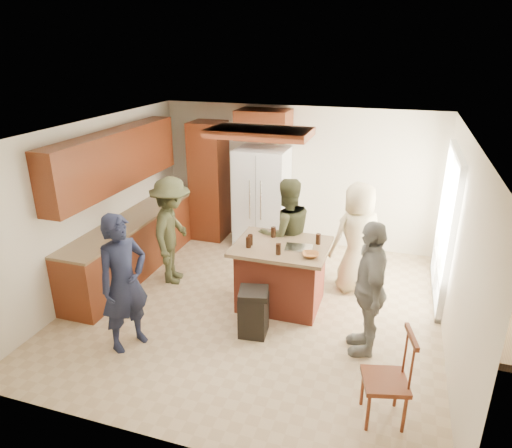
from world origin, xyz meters
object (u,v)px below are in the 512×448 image
(trash_bin, at_px, (254,312))
(person_side_right, at_px, (369,288))
(person_front_left, at_px, (124,283))
(refrigerator, at_px, (262,198))
(person_behind_left, at_px, (286,234))
(person_behind_right, at_px, (357,238))
(spindle_chair, at_px, (387,381))
(person_counter, at_px, (172,231))
(kitchen_island, at_px, (281,274))

(trash_bin, bearing_deg, person_side_right, 4.62)
(person_front_left, xyz_separation_m, refrigerator, (0.66, 3.41, 0.04))
(person_side_right, bearing_deg, person_behind_left, -144.66)
(person_behind_right, relative_size, refrigerator, 0.93)
(person_front_left, relative_size, person_behind_left, 1.00)
(refrigerator, xyz_separation_m, spindle_chair, (2.40, -3.70, -0.45))
(person_behind_right, bearing_deg, person_side_right, 66.38)
(refrigerator, distance_m, trash_bin, 2.89)
(person_side_right, bearing_deg, person_behind_right, 179.50)
(person_front_left, height_order, person_counter, person_front_left)
(person_counter, relative_size, spindle_chair, 1.69)
(person_counter, bearing_deg, spindle_chair, -132.12)
(person_behind_left, height_order, person_behind_right, person_behind_left)
(kitchen_island, bearing_deg, person_counter, 173.88)
(person_counter, bearing_deg, person_front_left, 176.49)
(person_front_left, height_order, kitchen_island, person_front_left)
(person_behind_left, relative_size, spindle_chair, 1.73)
(person_behind_right, xyz_separation_m, kitchen_island, (-0.94, -0.79, -0.36))
(refrigerator, relative_size, spindle_chair, 1.81)
(trash_bin, bearing_deg, refrigerator, 104.93)
(person_behind_right, bearing_deg, person_behind_left, -20.73)
(person_front_left, bearing_deg, trash_bin, -38.29)
(person_front_left, height_order, spindle_chair, person_front_left)
(kitchen_island, distance_m, spindle_chair, 2.33)
(person_behind_right, distance_m, refrigerator, 2.15)
(person_behind_left, xyz_separation_m, spindle_chair, (1.60, -2.30, -0.41))
(refrigerator, bearing_deg, kitchen_island, -65.67)
(person_front_left, xyz_separation_m, person_counter, (-0.23, 1.66, -0.02))
(person_behind_left, bearing_deg, refrigerator, -95.08)
(person_counter, xyz_separation_m, refrigerator, (0.89, 1.74, 0.06))
(person_behind_right, distance_m, spindle_chair, 2.65)
(person_counter, xyz_separation_m, spindle_chair, (3.29, -1.95, -0.38))
(person_behind_right, distance_m, kitchen_island, 1.28)
(person_front_left, xyz_separation_m, kitchen_island, (1.53, 1.47, -0.39))
(person_counter, bearing_deg, kitchen_island, -107.55)
(person_counter, bearing_deg, refrigerator, -38.52)
(person_side_right, bearing_deg, person_front_left, -85.71)
(person_behind_right, bearing_deg, person_front_left, 7.67)
(kitchen_island, bearing_deg, person_side_right, -29.16)
(person_behind_left, bearing_deg, person_front_left, 19.05)
(person_front_left, distance_m, refrigerator, 3.47)
(person_side_right, height_order, person_counter, person_side_right)
(person_behind_right, relative_size, person_counter, 1.00)
(spindle_chair, bearing_deg, person_front_left, 174.55)
(person_front_left, height_order, person_behind_right, person_front_left)
(person_behind_left, xyz_separation_m, person_side_right, (1.31, -1.22, -0.02))
(person_behind_right, height_order, trash_bin, person_behind_right)
(person_behind_right, distance_m, person_counter, 2.77)
(person_behind_right, xyz_separation_m, refrigerator, (-1.82, 1.15, 0.06))
(person_side_right, relative_size, trash_bin, 2.66)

